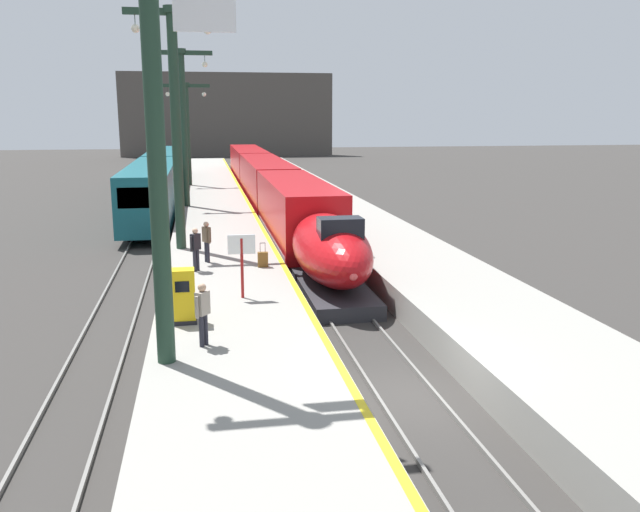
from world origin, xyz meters
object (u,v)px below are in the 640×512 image
at_px(regional_train_adjacent, 160,178).
at_px(station_column_near, 157,114).
at_px(rolling_suitcase, 263,259).
at_px(ticket_machine_yellow, 183,298).
at_px(station_column_distant, 187,124).
at_px(passenger_near_edge, 196,246).
at_px(passenger_mid_platform, 203,309).
at_px(station_column_far, 183,114).
at_px(station_column_mid, 175,109).
at_px(highspeed_train_main, 268,184).
at_px(passenger_far_waiting, 207,239).
at_px(departure_info_board, 242,253).

relative_size(regional_train_adjacent, station_column_near, 3.73).
relative_size(station_column_near, rolling_suitcase, 9.99).
bearing_deg(ticket_machine_yellow, station_column_distant, 90.51).
relative_size(passenger_near_edge, passenger_mid_platform, 1.00).
height_order(regional_train_adjacent, ticket_machine_yellow, regional_train_adjacent).
xyz_separation_m(rolling_suitcase, ticket_machine_yellow, (-2.95, -6.84, 0.44)).
bearing_deg(station_column_distant, rolling_suitcase, -84.23).
xyz_separation_m(station_column_near, passenger_mid_platform, (0.86, 1.00, -4.97)).
bearing_deg(station_column_far, station_column_near, -89.89).
xyz_separation_m(station_column_mid, passenger_mid_platform, (0.91, -13.40, -5.20)).
height_order(highspeed_train_main, passenger_far_waiting, highspeed_train_main).
height_order(station_column_mid, departure_info_board, station_column_mid).
bearing_deg(station_column_mid, passenger_mid_platform, -86.11).
distance_m(station_column_far, rolling_suitcase, 20.07).
xyz_separation_m(station_column_far, departure_info_board, (2.21, -23.40, -4.48)).
xyz_separation_m(station_column_near, station_column_distant, (-0.05, 42.61, -0.76)).
height_order(ticket_machine_yellow, departure_info_board, departure_info_board).
bearing_deg(passenger_near_edge, station_column_near, -93.76).
distance_m(station_column_far, ticket_machine_yellow, 26.34).
bearing_deg(departure_info_board, passenger_far_waiting, 100.78).
relative_size(station_column_mid, rolling_suitcase, 10.64).
bearing_deg(ticket_machine_yellow, station_column_far, 90.78).
relative_size(station_column_far, ticket_machine_yellow, 6.28).
bearing_deg(departure_info_board, station_column_near, -111.34).
height_order(station_column_distant, ticket_machine_yellow, station_column_distant).
height_order(passenger_mid_platform, passenger_far_waiting, same).
xyz_separation_m(station_column_mid, station_column_far, (-0.00, 14.53, -0.21)).
relative_size(station_column_near, passenger_mid_platform, 5.81).
height_order(regional_train_adjacent, passenger_mid_platform, regional_train_adjacent).
distance_m(highspeed_train_main, passenger_mid_platform, 32.77).
bearing_deg(station_column_near, rolling_suitcase, 71.96).
bearing_deg(ticket_machine_yellow, station_column_near, -95.44).
xyz_separation_m(passenger_near_edge, passenger_mid_platform, (0.22, -8.69, 0.00)).
bearing_deg(passenger_far_waiting, station_column_far, 93.64).
relative_size(highspeed_train_main, passenger_mid_platform, 34.25).
bearing_deg(highspeed_train_main, station_column_near, -99.93).
xyz_separation_m(regional_train_adjacent, ticket_machine_yellow, (2.55, -34.80, -0.34)).
xyz_separation_m(passenger_near_edge, ticket_machine_yellow, (-0.34, -6.58, -0.25)).
xyz_separation_m(station_column_distant, rolling_suitcase, (3.30, -32.65, -4.90)).
xyz_separation_m(station_column_distant, passenger_near_edge, (0.69, -32.92, -4.21)).
relative_size(passenger_near_edge, departure_info_board, 0.80).
bearing_deg(station_column_mid, station_column_near, -89.79).
relative_size(passenger_mid_platform, rolling_suitcase, 1.72).
height_order(station_column_near, station_column_distant, station_column_near).
bearing_deg(station_column_near, passenger_near_edge, 86.24).
relative_size(station_column_near, ticket_machine_yellow, 6.13).
bearing_deg(regional_train_adjacent, rolling_suitcase, -78.88).
relative_size(station_column_mid, passenger_mid_platform, 6.18).
relative_size(station_column_far, passenger_far_waiting, 5.95).
bearing_deg(highspeed_train_main, regional_train_adjacent, 150.80).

